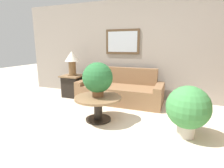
% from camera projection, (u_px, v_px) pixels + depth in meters
% --- Properties ---
extents(ground_plane, '(20.00, 20.00, 0.00)m').
position_uv_depth(ground_plane, '(115.00, 154.00, 2.32)').
color(ground_plane, beige).
extents(wall_back, '(7.67, 0.09, 2.60)m').
position_uv_depth(wall_back, '(151.00, 50.00, 4.54)').
color(wall_back, gray).
rests_on(wall_back, ground_plane).
extents(couch_main, '(2.12, 0.89, 0.85)m').
position_uv_depth(couch_main, '(120.00, 91.00, 4.46)').
color(couch_main, brown).
rests_on(couch_main, ground_plane).
extents(coffee_table, '(0.89, 0.89, 0.47)m').
position_uv_depth(coffee_table, '(98.00, 103.00, 3.32)').
color(coffee_table, black).
rests_on(coffee_table, ground_plane).
extents(side_table, '(0.56, 0.56, 0.61)m').
position_uv_depth(side_table, '(73.00, 86.00, 4.93)').
color(side_table, black).
rests_on(side_table, ground_plane).
extents(table_lamp, '(0.39, 0.39, 0.66)m').
position_uv_depth(table_lamp, '(72.00, 60.00, 4.77)').
color(table_lamp, brown).
rests_on(table_lamp, side_table).
extents(potted_plant_on_table, '(0.57, 0.57, 0.65)m').
position_uv_depth(potted_plant_on_table, '(98.00, 78.00, 3.25)').
color(potted_plant_on_table, brown).
rests_on(potted_plant_on_table, coffee_table).
extents(potted_plant_floor, '(0.67, 0.67, 0.82)m').
position_uv_depth(potted_plant_floor, '(188.00, 108.00, 2.68)').
color(potted_plant_floor, beige).
rests_on(potted_plant_floor, ground_plane).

